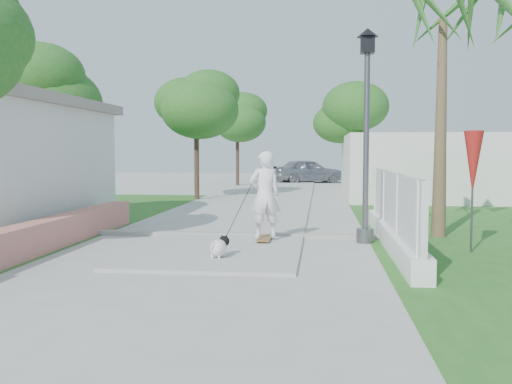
# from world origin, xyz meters

# --- Properties ---
(ground) EXTENTS (90.00, 90.00, 0.00)m
(ground) POSITION_xyz_m (0.00, 0.00, 0.00)
(ground) COLOR #B7B7B2
(ground) RESTS_ON ground
(path_strip) EXTENTS (3.20, 36.00, 0.06)m
(path_strip) POSITION_xyz_m (0.00, 20.00, 0.03)
(path_strip) COLOR #B7B7B2
(path_strip) RESTS_ON ground
(curb) EXTENTS (6.50, 0.25, 0.10)m
(curb) POSITION_xyz_m (0.00, 6.00, 0.05)
(curb) COLOR #999993
(curb) RESTS_ON ground
(pink_wall) EXTENTS (0.45, 8.20, 0.80)m
(pink_wall) POSITION_xyz_m (-3.30, 3.55, 0.31)
(pink_wall) COLOR tan
(pink_wall) RESTS_ON ground
(lattice_fence) EXTENTS (0.35, 7.00, 1.50)m
(lattice_fence) POSITION_xyz_m (3.40, 5.00, 0.54)
(lattice_fence) COLOR white
(lattice_fence) RESTS_ON ground
(building_right) EXTENTS (6.00, 8.00, 2.60)m
(building_right) POSITION_xyz_m (6.00, 18.00, 1.30)
(building_right) COLOR silver
(building_right) RESTS_ON ground
(street_lamp) EXTENTS (0.44, 0.44, 4.44)m
(street_lamp) POSITION_xyz_m (2.90, 5.50, 2.43)
(street_lamp) COLOR #59595E
(street_lamp) RESTS_ON ground
(bollard) EXTENTS (0.14, 0.14, 1.09)m
(bollard) POSITION_xyz_m (0.20, 10.00, 0.58)
(bollard) COLOR white
(bollard) RESTS_ON ground
(patio_umbrella) EXTENTS (0.36, 0.36, 2.30)m
(patio_umbrella) POSITION_xyz_m (4.80, 4.50, 1.69)
(patio_umbrella) COLOR #59595E
(patio_umbrella) RESTS_ON ground
(tree_left_mid) EXTENTS (3.20, 3.20, 4.85)m
(tree_left_mid) POSITION_xyz_m (-5.48, 8.48, 3.50)
(tree_left_mid) COLOR #4C3826
(tree_left_mid) RESTS_ON ground
(tree_path_left) EXTENTS (3.40, 3.40, 5.23)m
(tree_path_left) POSITION_xyz_m (-2.98, 15.98, 3.82)
(tree_path_left) COLOR #4C3826
(tree_path_left) RESTS_ON ground
(tree_path_right) EXTENTS (3.00, 3.00, 4.79)m
(tree_path_right) POSITION_xyz_m (3.22, 19.98, 3.49)
(tree_path_right) COLOR #4C3826
(tree_path_right) RESTS_ON ground
(tree_path_far) EXTENTS (3.20, 3.20, 5.17)m
(tree_path_far) POSITION_xyz_m (-2.78, 25.98, 3.82)
(tree_path_far) COLOR #4C3826
(tree_path_far) RESTS_ON ground
(palm_far) EXTENTS (1.80, 1.80, 5.30)m
(palm_far) POSITION_xyz_m (4.60, 6.50, 4.48)
(palm_far) COLOR brown
(palm_far) RESTS_ON ground
(skateboarder) EXTENTS (1.00, 2.31, 1.92)m
(skateboarder) POSITION_xyz_m (0.57, 4.74, 0.89)
(skateboarder) COLOR olive
(skateboarder) RESTS_ON ground
(dog) EXTENTS (0.41, 0.62, 0.44)m
(dog) POSITION_xyz_m (0.21, 3.21, 0.24)
(dog) COLOR white
(dog) RESTS_ON ground
(parked_car) EXTENTS (4.70, 3.24, 1.49)m
(parked_car) POSITION_xyz_m (1.20, 29.02, 0.74)
(parked_car) COLOR #AEB1B6
(parked_car) RESTS_ON ground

